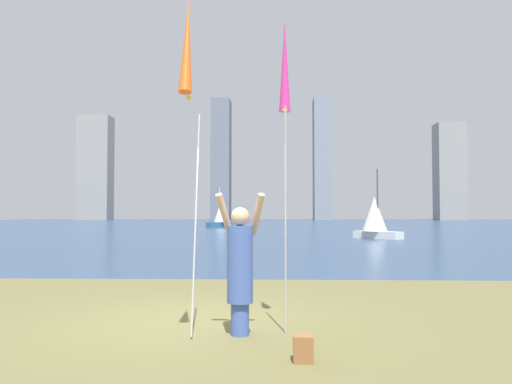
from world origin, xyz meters
The scene contains 11 objects.
ground centered at (0.00, 50.95, -0.06)m, with size 120.00×138.00×0.12m.
person centered at (0.81, -0.89, 0.92)m, with size 0.69×0.51×1.87m.
kite_flag_left centered at (0.21, -1.54, 3.53)m, with size 0.16×1.27×4.25m.
kite_flag_right centered at (1.40, -0.55, 3.55)m, with size 0.16×0.57×4.30m.
bag centered at (1.57, -2.11, 0.14)m, with size 0.21×0.19×0.28m.
sailboat_2 centered at (7.44, 25.41, 1.27)m, with size 2.84×2.90×4.32m.
sailboat_4 centered at (-4.72, 49.28, 1.44)m, with size 2.79×2.84×4.38m.
skyline_tower_0 centered at (-39.10, 108.62, 11.56)m, with size 7.01×5.09×23.11m.
skyline_tower_1 centered at (-10.55, 105.13, 12.90)m, with size 3.97×6.03×25.80m.
skyline_tower_2 centered at (11.37, 108.34, 13.28)m, with size 3.85×5.91×26.56m.
skyline_tower_3 centered at (38.52, 107.17, 10.37)m, with size 5.93×5.19×20.74m.
Camera 1 is at (1.28, -7.89, 1.61)m, focal length 37.23 mm.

